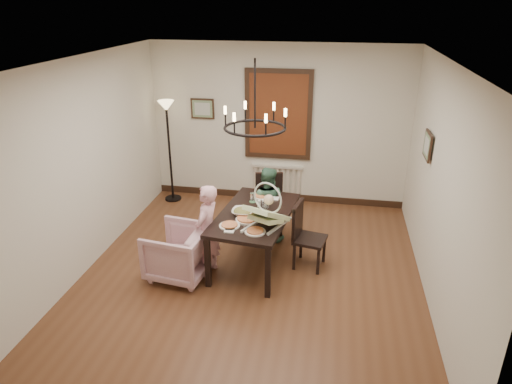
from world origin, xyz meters
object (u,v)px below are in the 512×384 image
(chair_far, at_px, (269,206))
(elderly_woman, at_px, (207,238))
(chair_right, at_px, (310,236))
(baby_bouncer, at_px, (267,212))
(drinking_glass, at_px, (265,207))
(dining_table, at_px, (255,218))
(floor_lamp, at_px, (170,153))
(seated_man, at_px, (267,210))
(armchair, at_px, (179,252))

(chair_far, height_order, elderly_woman, elderly_woman)
(chair_right, height_order, baby_bouncer, baby_bouncer)
(baby_bouncer, xyz_separation_m, drinking_glass, (-0.09, 0.40, -0.13))
(dining_table, distance_m, elderly_woman, 0.71)
(elderly_woman, bearing_deg, floor_lamp, -140.43)
(elderly_woman, xyz_separation_m, floor_lamp, (-1.32, 2.26, 0.37))
(chair_right, bearing_deg, dining_table, 102.82)
(seated_man, bearing_deg, chair_right, 139.85)
(chair_right, relative_size, baby_bouncer, 1.53)
(dining_table, xyz_separation_m, chair_far, (0.07, 0.85, -0.19))
(chair_right, xyz_separation_m, floor_lamp, (-2.65, 1.84, 0.43))
(chair_right, xyz_separation_m, seated_man, (-0.71, 0.69, 0.02))
(seated_man, xyz_separation_m, floor_lamp, (-1.94, 1.16, 0.42))
(seated_man, bearing_deg, chair_far, -93.33)
(elderly_woman, distance_m, seated_man, 1.26)
(elderly_woman, height_order, baby_bouncer, baby_bouncer)
(dining_table, bearing_deg, armchair, -143.80)
(armchair, distance_m, floor_lamp, 2.63)
(armchair, height_order, drinking_glass, drinking_glass)
(baby_bouncer, relative_size, drinking_glass, 4.24)
(dining_table, distance_m, baby_bouncer, 0.50)
(dining_table, relative_size, elderly_woman, 1.63)
(baby_bouncer, xyz_separation_m, floor_lamp, (-2.11, 2.22, -0.06))
(dining_table, xyz_separation_m, armchair, (-0.94, -0.53, -0.33))
(elderly_woman, distance_m, drinking_glass, 0.88)
(chair_far, distance_m, seated_man, 0.15)
(armchair, xyz_separation_m, elderly_woman, (0.37, 0.13, 0.18))
(chair_right, bearing_deg, baby_bouncer, 135.54)
(floor_lamp, bearing_deg, elderly_woman, -59.70)
(dining_table, xyz_separation_m, elderly_woman, (-0.57, -0.39, -0.15))
(armchair, bearing_deg, floor_lamp, -150.27)
(elderly_woman, height_order, seated_man, elderly_woman)
(elderly_woman, relative_size, seated_man, 1.10)
(baby_bouncer, bearing_deg, floor_lamp, 158.39)
(chair_far, xyz_separation_m, armchair, (-1.01, -1.38, -0.13))
(dining_table, relative_size, armchair, 2.23)
(dining_table, bearing_deg, chair_far, 92.11)
(seated_man, bearing_deg, armchair, 55.19)
(drinking_glass, bearing_deg, seated_man, 96.33)
(chair_far, distance_m, baby_bouncer, 1.30)
(armchair, bearing_deg, seated_man, 149.26)
(seated_man, xyz_separation_m, baby_bouncer, (0.16, -1.06, 0.48))
(baby_bouncer, bearing_deg, dining_table, 146.42)
(chair_far, relative_size, elderly_woman, 0.92)
(chair_right, relative_size, seated_man, 0.97)
(chair_far, xyz_separation_m, drinking_glass, (0.06, -0.81, 0.35))
(chair_right, xyz_separation_m, elderly_woman, (-1.33, -0.41, 0.06))
(chair_far, xyz_separation_m, seated_man, (-0.02, -0.15, -0.00))
(elderly_woman, bearing_deg, chair_right, 116.46)
(chair_right, bearing_deg, drinking_glass, 99.12)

